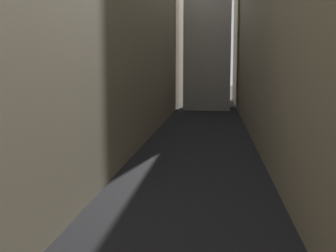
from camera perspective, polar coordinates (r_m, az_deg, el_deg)
ground_plane at (r=46.80m, az=4.26°, el=-1.66°), size 264.00×264.00×0.00m
building_block_left at (r=49.97m, az=-9.09°, el=11.27°), size 12.00×108.00×21.56m
building_block_right at (r=49.45m, az=18.59°, el=13.34°), size 12.44×108.00×25.57m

